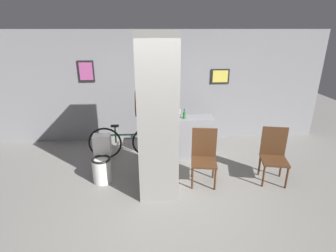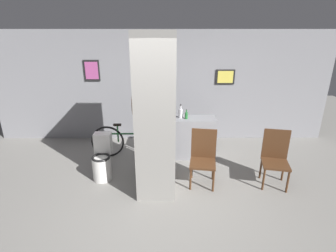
{
  "view_description": "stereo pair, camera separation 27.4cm",
  "coord_description": "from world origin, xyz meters",
  "views": [
    {
      "loc": [
        -0.14,
        -3.52,
        2.62
      ],
      "look_at": [
        0.15,
        0.92,
        0.95
      ],
      "focal_mm": 28.0,
      "sensor_mm": 36.0,
      "label": 1
    },
    {
      "loc": [
        0.13,
        -3.53,
        2.62
      ],
      "look_at": [
        0.15,
        0.92,
        0.95
      ],
      "focal_mm": 28.0,
      "sensor_mm": 36.0,
      "label": 2
    }
  ],
  "objects": [
    {
      "name": "bottle_short",
      "position": [
        0.53,
        1.56,
        0.95
      ],
      "size": [
        0.06,
        0.06,
        0.21
      ],
      "color": "#267233",
      "rests_on": "counter_shelf"
    },
    {
      "name": "counter_shelf",
      "position": [
        0.59,
        1.61,
        0.43
      ],
      "size": [
        1.14,
        0.44,
        0.87
      ],
      "color": "gray",
      "rests_on": "ground_plane"
    },
    {
      "name": "chair_near_pillar",
      "position": [
        0.77,
        0.58,
        0.52
      ],
      "size": [
        0.5,
        0.5,
        0.98
      ],
      "rotation": [
        0.0,
        0.0,
        -0.15
      ],
      "color": "#4C2D19",
      "rests_on": "ground_plane"
    },
    {
      "name": "bicycle",
      "position": [
        -0.67,
        1.58,
        0.36
      ],
      "size": [
        1.61,
        0.42,
        0.75
      ],
      "color": "black",
      "rests_on": "ground_plane"
    },
    {
      "name": "bottle_tall",
      "position": [
        0.42,
        1.63,
        0.98
      ],
      "size": [
        0.09,
        0.09,
        0.29
      ],
      "color": "silver",
      "rests_on": "counter_shelf"
    },
    {
      "name": "pillar_center",
      "position": [
        -0.05,
        0.52,
        1.3
      ],
      "size": [
        0.65,
        1.04,
        2.6
      ],
      "color": "gray",
      "rests_on": "ground_plane"
    },
    {
      "name": "wall_back",
      "position": [
        -0.0,
        2.63,
        1.3
      ],
      "size": [
        8.0,
        0.09,
        2.6
      ],
      "color": "gray",
      "rests_on": "ground_plane"
    },
    {
      "name": "ground_plane",
      "position": [
        0.0,
        0.0,
        0.0
      ],
      "size": [
        14.0,
        14.0,
        0.0
      ],
      "primitive_type": "plane",
      "color": "gray"
    },
    {
      "name": "chair_by_doorway",
      "position": [
        2.03,
        0.55,
        0.52
      ],
      "size": [
        0.52,
        0.52,
        0.98
      ],
      "rotation": [
        0.0,
        0.0,
        -0.21
      ],
      "color": "#4C2D19",
      "rests_on": "ground_plane"
    },
    {
      "name": "toilet",
      "position": [
        -1.05,
        0.75,
        0.35
      ],
      "size": [
        0.34,
        0.5,
        0.82
      ],
      "color": "white",
      "rests_on": "ground_plane"
    }
  ]
}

